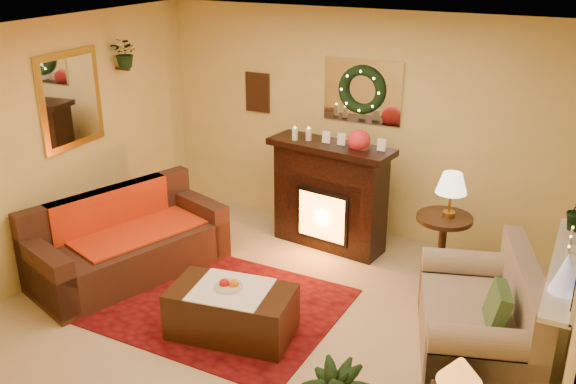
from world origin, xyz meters
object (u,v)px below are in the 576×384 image
at_px(loveseat, 477,310).
at_px(fireplace, 330,200).
at_px(sofa, 128,237).
at_px(side_table_round, 441,252).
at_px(coffee_table, 232,314).

bearing_deg(loveseat, fireplace, 127.38).
xyz_separation_m(sofa, fireplace, (1.59, 1.57, 0.12)).
height_order(side_table_round, coffee_table, side_table_round).
bearing_deg(coffee_table, side_table_round, 43.31).
distance_m(sofa, side_table_round, 3.22).
bearing_deg(sofa, loveseat, 22.55).
relative_size(fireplace, side_table_round, 1.73).
bearing_deg(side_table_round, sofa, -156.07).
bearing_deg(sofa, side_table_round, 43.09).
relative_size(sofa, side_table_round, 2.75).
height_order(fireplace, loveseat, fireplace).
relative_size(side_table_round, coffee_table, 0.67).
height_order(loveseat, coffee_table, loveseat).
distance_m(loveseat, coffee_table, 2.10).
xyz_separation_m(side_table_round, coffee_table, (-1.41, -1.79, -0.12)).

